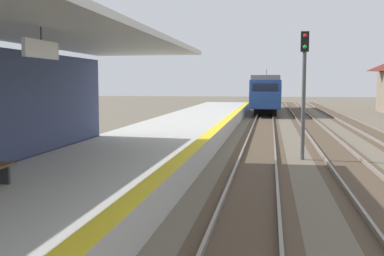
{
  "coord_description": "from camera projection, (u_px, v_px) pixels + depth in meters",
  "views": [
    {
      "loc": [
        2.38,
        1.37,
        3.15
      ],
      "look_at": [
        0.59,
        12.05,
        2.1
      ],
      "focal_mm": 43.85,
      "sensor_mm": 36.0,
      "label": 1
    }
  ],
  "objects": [
    {
      "name": "track_pair_middle",
      "position": [
        346.0,
        163.0,
        18.11
      ],
      "size": [
        2.34,
        120.0,
        0.16
      ],
      "color": "#4C3D2D",
      "rests_on": "ground"
    },
    {
      "name": "approaching_train",
      "position": [
        266.0,
        92.0,
        51.07
      ],
      "size": [
        2.93,
        19.6,
        4.76
      ],
      "color": "navy",
      "rests_on": "ground"
    },
    {
      "name": "track_pair_nearest_platform",
      "position": [
        257.0,
        161.0,
        18.67
      ],
      "size": [
        2.34,
        120.0,
        0.16
      ],
      "color": "#4C3D2D",
      "rests_on": "ground"
    },
    {
      "name": "rail_signal_post",
      "position": [
        304.0,
        82.0,
        18.97
      ],
      "size": [
        0.32,
        0.34,
        5.2
      ],
      "color": "#4C4C4C",
      "rests_on": "ground"
    },
    {
      "name": "station_platform",
      "position": [
        120.0,
        165.0,
        15.43
      ],
      "size": [
        5.0,
        80.0,
        0.91
      ],
      "color": "#B7B5AD",
      "rests_on": "ground"
    }
  ]
}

